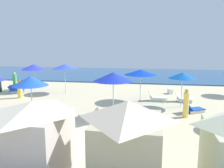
{
  "coord_description": "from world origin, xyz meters",
  "views": [
    {
      "loc": [
        2.65,
        -9.25,
        4.34
      ],
      "look_at": [
        -0.39,
        9.59,
        0.94
      ],
      "focal_mm": 36.05,
      "sensor_mm": 36.0,
      "label": 1
    }
  ],
  "objects_px": {
    "cabana_2": "(35,144)",
    "beachgoer_0": "(186,104)",
    "lounge_chair_3_1": "(21,125)",
    "beachgoer_3": "(15,81)",
    "lounge_chair_8_1": "(193,109)",
    "lounge_chair_4_1": "(106,118)",
    "lounge_chair_8_0": "(183,98)",
    "umbrella_8": "(182,76)",
    "umbrella_1": "(141,72)",
    "umbrella_5": "(34,67)",
    "beachgoer_2": "(20,90)",
    "lounge_chair_5_1": "(16,90)",
    "umbrella_3": "(31,81)",
    "lounge_chair_3_0": "(22,122)",
    "lounge_chair_5_0": "(17,90)",
    "lounge_chair_4_0": "(124,120)",
    "lounge_chair_1_0": "(157,97)",
    "cooler_box_0": "(170,91)",
    "umbrella_4": "(113,77)",
    "umbrella_2": "(65,66)"
  },
  "relations": [
    {
      "from": "lounge_chair_4_1",
      "to": "lounge_chair_8_0",
      "type": "distance_m",
      "value": 7.39
    },
    {
      "from": "umbrella_5",
      "to": "beachgoer_2",
      "type": "relative_size",
      "value": 1.66
    },
    {
      "from": "beachgoer_2",
      "to": "lounge_chair_3_1",
      "type": "bearing_deg",
      "value": -32.63
    },
    {
      "from": "lounge_chair_3_0",
      "to": "lounge_chair_3_1",
      "type": "height_order",
      "value": "lounge_chair_3_0"
    },
    {
      "from": "lounge_chair_3_1",
      "to": "lounge_chair_5_1",
      "type": "bearing_deg",
      "value": 10.1
    },
    {
      "from": "lounge_chair_4_0",
      "to": "beachgoer_0",
      "type": "bearing_deg",
      "value": -68.38
    },
    {
      "from": "lounge_chair_3_1",
      "to": "beachgoer_3",
      "type": "distance_m",
      "value": 11.5
    },
    {
      "from": "lounge_chair_3_1",
      "to": "lounge_chair_4_1",
      "type": "bearing_deg",
      "value": -91.15
    },
    {
      "from": "lounge_chair_4_1",
      "to": "lounge_chair_8_1",
      "type": "xyz_separation_m",
      "value": [
        5.15,
        2.79,
        -0.03
      ]
    },
    {
      "from": "lounge_chair_3_0",
      "to": "umbrella_4",
      "type": "distance_m",
      "value": 5.57
    },
    {
      "from": "lounge_chair_5_1",
      "to": "beachgoer_2",
      "type": "height_order",
      "value": "beachgoer_2"
    },
    {
      "from": "lounge_chair_1_0",
      "to": "beachgoer_2",
      "type": "relative_size",
      "value": 0.98
    },
    {
      "from": "umbrella_5",
      "to": "beachgoer_3",
      "type": "bearing_deg",
      "value": 169.63
    },
    {
      "from": "umbrella_2",
      "to": "lounge_chair_8_0",
      "type": "relative_size",
      "value": 1.84
    },
    {
      "from": "lounge_chair_8_1",
      "to": "beachgoer_2",
      "type": "height_order",
      "value": "beachgoer_2"
    },
    {
      "from": "umbrella_2",
      "to": "umbrella_4",
      "type": "relative_size",
      "value": 0.96
    },
    {
      "from": "lounge_chair_5_0",
      "to": "beachgoer_0",
      "type": "bearing_deg",
      "value": -84.59
    },
    {
      "from": "lounge_chair_3_1",
      "to": "umbrella_4",
      "type": "relative_size",
      "value": 0.51
    },
    {
      "from": "lounge_chair_5_1",
      "to": "lounge_chair_5_0",
      "type": "bearing_deg",
      "value": -21.34
    },
    {
      "from": "umbrella_5",
      "to": "lounge_chair_8_1",
      "type": "bearing_deg",
      "value": -19.31
    },
    {
      "from": "lounge_chair_4_0",
      "to": "beachgoer_0",
      "type": "xyz_separation_m",
      "value": [
        3.53,
        1.79,
        0.59
      ]
    },
    {
      "from": "beachgoer_3",
      "to": "lounge_chair_5_1",
      "type": "bearing_deg",
      "value": 66.26
    },
    {
      "from": "umbrella_5",
      "to": "lounge_chair_4_0",
      "type": "bearing_deg",
      "value": -39.23
    },
    {
      "from": "umbrella_3",
      "to": "lounge_chair_3_0",
      "type": "bearing_deg",
      "value": -90.9
    },
    {
      "from": "lounge_chair_5_0",
      "to": "cooler_box_0",
      "type": "distance_m",
      "value": 13.83
    },
    {
      "from": "umbrella_3",
      "to": "lounge_chair_8_0",
      "type": "distance_m",
      "value": 11.03
    },
    {
      "from": "umbrella_1",
      "to": "umbrella_5",
      "type": "height_order",
      "value": "umbrella_5"
    },
    {
      "from": "umbrella_8",
      "to": "lounge_chair_8_1",
      "type": "bearing_deg",
      "value": -65.09
    },
    {
      "from": "lounge_chair_4_1",
      "to": "lounge_chair_8_0",
      "type": "height_order",
      "value": "lounge_chair_4_1"
    },
    {
      "from": "cabana_2",
      "to": "lounge_chair_8_1",
      "type": "bearing_deg",
      "value": 55.98
    },
    {
      "from": "lounge_chair_1_0",
      "to": "lounge_chair_5_0",
      "type": "xyz_separation_m",
      "value": [
        -12.47,
        1.06,
        -0.03
      ]
    },
    {
      "from": "lounge_chair_1_0",
      "to": "umbrella_4",
      "type": "relative_size",
      "value": 0.55
    },
    {
      "from": "umbrella_1",
      "to": "lounge_chair_8_0",
      "type": "height_order",
      "value": "umbrella_1"
    },
    {
      "from": "lounge_chair_8_1",
      "to": "beachgoer_0",
      "type": "bearing_deg",
      "value": 121.07
    },
    {
      "from": "lounge_chair_1_0",
      "to": "beachgoer_3",
      "type": "relative_size",
      "value": 0.89
    },
    {
      "from": "lounge_chair_3_1",
      "to": "lounge_chair_8_0",
      "type": "relative_size",
      "value": 0.97
    },
    {
      "from": "umbrella_8",
      "to": "lounge_chair_8_0",
      "type": "height_order",
      "value": "umbrella_8"
    },
    {
      "from": "umbrella_3",
      "to": "lounge_chair_4_1",
      "type": "xyz_separation_m",
      "value": [
        4.27,
        0.23,
        -2.03
      ]
    },
    {
      "from": "lounge_chair_4_0",
      "to": "umbrella_8",
      "type": "distance_m",
      "value": 5.79
    },
    {
      "from": "lounge_chair_4_1",
      "to": "beachgoer_3",
      "type": "distance_m",
      "value": 13.11
    },
    {
      "from": "lounge_chair_4_0",
      "to": "beachgoer_3",
      "type": "relative_size",
      "value": 0.91
    },
    {
      "from": "cabana_2",
      "to": "umbrella_3",
      "type": "relative_size",
      "value": 1.05
    },
    {
      "from": "cabana_2",
      "to": "beachgoer_0",
      "type": "distance_m",
      "value": 9.47
    },
    {
      "from": "cabana_2",
      "to": "lounge_chair_3_0",
      "type": "height_order",
      "value": "cabana_2"
    },
    {
      "from": "lounge_chair_4_1",
      "to": "umbrella_5",
      "type": "relative_size",
      "value": 0.54
    },
    {
      "from": "cabana_2",
      "to": "beachgoer_0",
      "type": "xyz_separation_m",
      "value": [
        5.6,
        7.61,
        -0.56
      ]
    },
    {
      "from": "lounge_chair_4_1",
      "to": "lounge_chair_8_0",
      "type": "relative_size",
      "value": 0.97
    },
    {
      "from": "lounge_chair_3_1",
      "to": "lounge_chair_8_1",
      "type": "bearing_deg",
      "value": -87.72
    },
    {
      "from": "umbrella_5",
      "to": "lounge_chair_8_1",
      "type": "relative_size",
      "value": 1.68
    },
    {
      "from": "umbrella_1",
      "to": "lounge_chair_1_0",
      "type": "relative_size",
      "value": 1.66
    }
  ]
}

